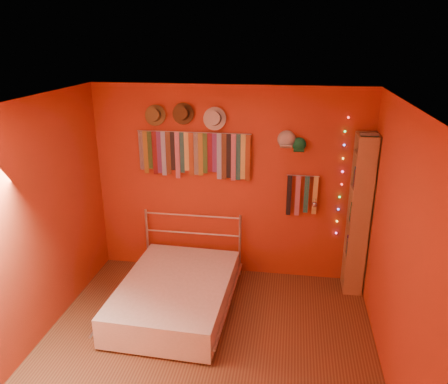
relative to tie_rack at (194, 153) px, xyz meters
The scene contains 16 objects.
ground 2.40m from the tie_rack, 75.69° to the right, with size 3.50×3.50×0.00m, color #59311E.
back_wall 0.59m from the tie_rack, ahead, with size 3.50×0.02×2.50m, color #9D3019.
right_wall 2.78m from the tie_rack, 37.70° to the right, with size 0.02×3.50×2.50m, color #9D3019.
left_wall 2.18m from the tie_rack, 128.09° to the right, with size 0.02×3.50×2.50m, color #9D3019.
ceiling 1.93m from the tie_rack, 75.69° to the right, with size 3.50×3.50×0.02m, color white.
tie_rack is the anchor object (origin of this frame).
small_tie_rack 1.44m from the tie_rack, ahead, with size 0.40×0.03×0.53m.
fedora_olive 0.68m from the tie_rack, behind, with size 0.26×0.14×0.26m.
fedora_brown 0.52m from the tie_rack, 168.02° to the right, with size 0.27×0.14×0.26m.
fedora_white 0.52m from the tie_rack, ahead, with size 0.28×0.15×0.28m.
cap_white 1.16m from the tie_rack, ahead, with size 0.20×0.25×0.20m.
cap_green 1.30m from the tie_rack, ahead, with size 0.17×0.22×0.17m.
fairy_lights 1.84m from the tie_rack, ahead, with size 0.05×0.02×1.50m.
reading_lamp 1.61m from the tie_rack, ahead, with size 0.06×0.28×0.08m.
bookshelf 2.19m from the tie_rack, ahead, with size 0.25×0.34×2.00m.
bed 1.73m from the tie_rack, 92.49° to the right, with size 1.36×1.81×0.86m.
Camera 1 is at (0.77, -3.50, 3.05)m, focal length 35.00 mm.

